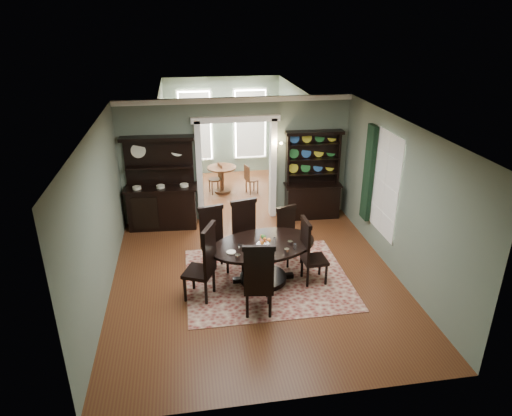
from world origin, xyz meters
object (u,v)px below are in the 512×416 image
at_px(sideboard, 162,197).
at_px(welsh_dresser, 312,187).
at_px(parlor_table, 222,176).
at_px(dining_table, 263,255).

xyz_separation_m(sideboard, welsh_dresser, (3.68, 0.02, 0.02)).
bearing_deg(parlor_table, dining_table, -85.79).
bearing_deg(welsh_dresser, dining_table, -119.71).
height_order(dining_table, welsh_dresser, welsh_dresser).
height_order(dining_table, sideboard, sideboard).
bearing_deg(parlor_table, welsh_dresser, -43.86).
distance_m(sideboard, parlor_table, 2.59).
bearing_deg(parlor_table, sideboard, -128.57).
relative_size(sideboard, welsh_dresser, 1.01).
bearing_deg(sideboard, welsh_dresser, 3.81).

